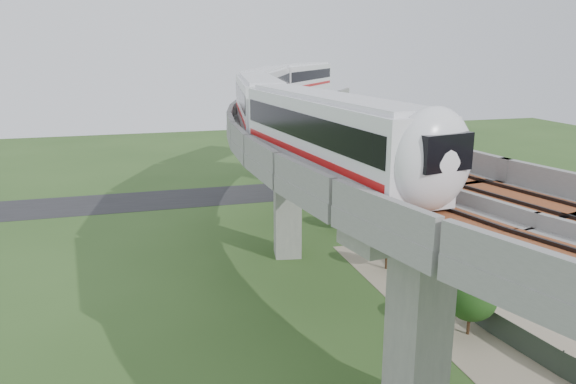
{
  "coord_description": "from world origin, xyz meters",
  "views": [
    {
      "loc": [
        -10.54,
        -30.05,
        16.11
      ],
      "look_at": [
        -1.49,
        1.78,
        7.5
      ],
      "focal_mm": 35.0,
      "sensor_mm": 36.0,
      "label": 1
    }
  ],
  "objects": [
    {
      "name": "car_white",
      "position": [
        13.29,
        -2.94,
        0.64
      ],
      "size": [
        2.52,
        3.77,
        1.19
      ],
      "primitive_type": "imported",
      "rotation": [
        0.0,
        0.0,
        0.35
      ],
      "color": "silver",
      "rests_on": "dirt_lot"
    },
    {
      "name": "viaduct",
      "position": [
        3.84,
        0.0,
        9.05
      ],
      "size": [
        19.58,
        73.98,
        11.4
      ],
      "color": "#99968E",
      "rests_on": "ground"
    },
    {
      "name": "car_dark",
      "position": [
        12.11,
        2.52,
        0.56
      ],
      "size": [
        3.7,
        1.73,
        1.05
      ],
      "primitive_type": "imported",
      "rotation": [
        0.0,
        0.0,
        1.65
      ],
      "color": "black",
      "rests_on": "dirt_lot"
    },
    {
      "name": "dirt_lot",
      "position": [
        14.0,
        -2.0,
        0.02
      ],
      "size": [
        18.0,
        26.0,
        0.04
      ],
      "primitive_type": "cube",
      "color": "gray",
      "rests_on": "ground"
    },
    {
      "name": "tree_1",
      "position": [
        8.02,
        15.29,
        1.8
      ],
      "size": [
        2.77,
        2.77,
        2.98
      ],
      "color": "#382314",
      "rests_on": "ground"
    },
    {
      "name": "tree_0",
      "position": [
        11.69,
        22.14,
        2.32
      ],
      "size": [
        2.91,
        2.91,
        3.56
      ],
      "color": "#382314",
      "rests_on": "ground"
    },
    {
      "name": "asphalt_road",
      "position": [
        0.0,
        30.0,
        0.01
      ],
      "size": [
        60.0,
        8.0,
        0.03
      ],
      "primitive_type": "cube",
      "color": "#232326",
      "rests_on": "ground"
    },
    {
      "name": "metro_train",
      "position": [
        2.39,
        15.48,
        12.31
      ],
      "size": [
        20.16,
        59.17,
        3.64
      ],
      "color": "silver",
      "rests_on": "ground"
    },
    {
      "name": "tree_2",
      "position": [
        7.18,
        5.51,
        2.23
      ],
      "size": [
        2.05,
        2.05,
        3.11
      ],
      "color": "#382314",
      "rests_on": "ground"
    },
    {
      "name": "tree_3",
      "position": [
        7.43,
        -4.77,
        2.23
      ],
      "size": [
        2.89,
        2.89,
        3.46
      ],
      "color": "#382314",
      "rests_on": "ground"
    },
    {
      "name": "fence",
      "position": [
        9.75,
        0.0,
        0.75
      ],
      "size": [
        3.87,
        38.73,
        1.5
      ],
      "color": "#2D382D",
      "rests_on": "ground"
    },
    {
      "name": "ground",
      "position": [
        0.0,
        0.0,
        0.0
      ],
      "size": [
        160.0,
        160.0,
        0.0
      ],
      "primitive_type": "plane",
      "color": "#2F4C1E",
      "rests_on": "ground"
    }
  ]
}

